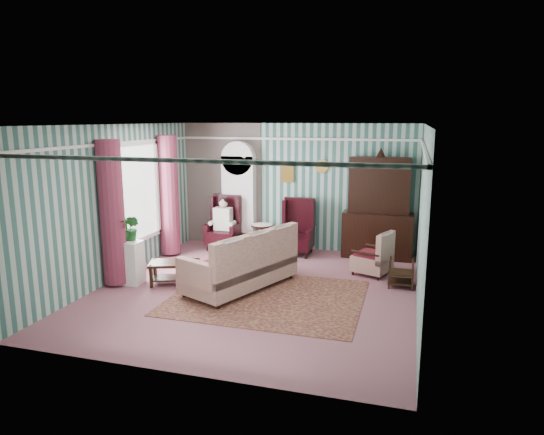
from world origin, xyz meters
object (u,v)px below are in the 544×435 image
(sofa, at_px, (240,263))
(seated_woman, at_px, (223,224))
(round_side_table, at_px, (262,237))
(wingback_right, at_px, (296,227))
(plant_stand, at_px, (127,262))
(floral_armchair, at_px, (372,249))
(nest_table, at_px, (401,273))
(coffee_table, at_px, (175,273))
(wingback_left, at_px, (223,223))
(bookcase, at_px, (239,200))
(dresser_hutch, at_px, (379,205))

(sofa, bearing_deg, seated_woman, 51.16)
(seated_woman, xyz_separation_m, round_side_table, (0.90, 0.15, -0.29))
(wingback_right, xyz_separation_m, plant_stand, (-2.55, -2.75, -0.22))
(seated_woman, height_order, plant_stand, seated_woman)
(round_side_table, relative_size, floral_armchair, 0.58)
(wingback_right, xyz_separation_m, nest_table, (2.32, -1.55, -0.35))
(wingback_right, relative_size, seated_woman, 1.06)
(wingback_right, height_order, plant_stand, wingback_right)
(coffee_table, bearing_deg, wingback_right, 56.52)
(wingback_left, height_order, sofa, wingback_left)
(sofa, xyz_separation_m, floral_armchair, (2.21, 1.46, 0.05))
(sofa, relative_size, floral_armchair, 2.11)
(bookcase, xyz_separation_m, dresser_hutch, (3.25, -0.12, 0.06))
(bookcase, xyz_separation_m, nest_table, (3.82, -1.94, -0.85))
(round_side_table, bearing_deg, floral_armchair, -22.93)
(bookcase, height_order, plant_stand, bookcase)
(seated_woman, xyz_separation_m, plant_stand, (-0.80, -2.75, -0.19))
(wingback_left, xyz_separation_m, wingback_right, (1.75, 0.00, 0.00))
(plant_stand, xyz_separation_m, floral_armchair, (4.30, 1.80, 0.12))
(bookcase, distance_m, sofa, 3.06)
(wingback_right, relative_size, sofa, 0.57)
(wingback_right, relative_size, plant_stand, 1.56)
(nest_table, height_order, floral_armchair, floral_armchair)
(coffee_table, bearing_deg, sofa, 6.65)
(wingback_left, bearing_deg, dresser_hutch, 4.41)
(seated_woman, bearing_deg, dresser_hutch, 4.41)
(dresser_hutch, relative_size, plant_stand, 2.95)
(plant_stand, height_order, floral_armchair, floral_armchair)
(wingback_right, relative_size, coffee_table, 1.40)
(wingback_right, distance_m, coffee_table, 3.09)
(seated_woman, relative_size, coffee_table, 1.32)
(floral_armchair, bearing_deg, coffee_table, 136.17)
(plant_stand, distance_m, floral_armchair, 4.66)
(coffee_table, bearing_deg, dresser_hutch, 39.40)
(wingback_left, distance_m, seated_woman, 0.04)
(nest_table, relative_size, sofa, 0.25)
(dresser_hutch, xyz_separation_m, plant_stand, (-4.30, -3.02, -0.78))
(round_side_table, distance_m, coffee_table, 2.83)
(round_side_table, height_order, coffee_table, round_side_table)
(nest_table, relative_size, coffee_table, 0.60)
(bookcase, relative_size, wingback_left, 1.79)
(bookcase, height_order, nest_table, bookcase)
(plant_stand, relative_size, coffee_table, 0.89)
(sofa, height_order, floral_armchair, floral_armchair)
(plant_stand, bearing_deg, bookcase, 71.51)
(round_side_table, xyz_separation_m, nest_table, (3.17, -1.70, -0.03))
(dresser_hutch, relative_size, wingback_right, 1.89)
(dresser_hutch, relative_size, wingback_left, 1.89)
(dresser_hutch, height_order, round_side_table, dresser_hutch)
(round_side_table, bearing_deg, seated_woman, -170.54)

